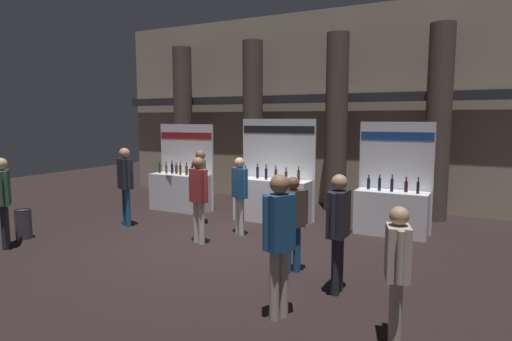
{
  "coord_description": "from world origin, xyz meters",
  "views": [
    {
      "loc": [
        4.66,
        -7.15,
        2.51
      ],
      "look_at": [
        0.52,
        0.94,
        1.41
      ],
      "focal_mm": 30.03,
      "sensor_mm": 36.0,
      "label": 1
    }
  ],
  "objects_px": {
    "exhibitor_booth_1": "(273,196)",
    "visitor_5": "(293,217)",
    "visitor_0": "(279,233)",
    "exhibitor_booth_2": "(392,207)",
    "visitor_2": "(125,179)",
    "visitor_4": "(338,222)",
    "trash_bin": "(23,224)",
    "visitor_1": "(240,189)",
    "visitor_7": "(397,264)",
    "exhibitor_booth_0": "(181,188)",
    "visitor_6": "(198,193)",
    "visitor_8": "(3,194)",
    "visitor_3": "(201,180)"
  },
  "relations": [
    {
      "from": "exhibitor_booth_1",
      "to": "visitor_3",
      "type": "distance_m",
      "value": 1.81
    },
    {
      "from": "visitor_0",
      "to": "exhibitor_booth_2",
      "type": "bearing_deg",
      "value": 20.59
    },
    {
      "from": "visitor_0",
      "to": "exhibitor_booth_1",
      "type": "bearing_deg",
      "value": 53.06
    },
    {
      "from": "visitor_6",
      "to": "visitor_8",
      "type": "height_order",
      "value": "visitor_8"
    },
    {
      "from": "visitor_6",
      "to": "visitor_4",
      "type": "bearing_deg",
      "value": -4.69
    },
    {
      "from": "visitor_7",
      "to": "exhibitor_booth_1",
      "type": "bearing_deg",
      "value": -157.43
    },
    {
      "from": "exhibitor_booth_0",
      "to": "visitor_7",
      "type": "relative_size",
      "value": 1.5
    },
    {
      "from": "visitor_1",
      "to": "visitor_7",
      "type": "xyz_separation_m",
      "value": [
        3.79,
        -3.23,
        -0.07
      ]
    },
    {
      "from": "exhibitor_booth_0",
      "to": "visitor_2",
      "type": "height_order",
      "value": "exhibitor_booth_0"
    },
    {
      "from": "exhibitor_booth_0",
      "to": "visitor_1",
      "type": "height_order",
      "value": "exhibitor_booth_0"
    },
    {
      "from": "visitor_2",
      "to": "visitor_1",
      "type": "bearing_deg",
      "value": 34.83
    },
    {
      "from": "visitor_2",
      "to": "visitor_3",
      "type": "xyz_separation_m",
      "value": [
        1.46,
        0.96,
        -0.04
      ]
    },
    {
      "from": "visitor_2",
      "to": "visitor_7",
      "type": "distance_m",
      "value": 7.06
    },
    {
      "from": "visitor_5",
      "to": "visitor_6",
      "type": "bearing_deg",
      "value": -60.91
    },
    {
      "from": "visitor_1",
      "to": "visitor_5",
      "type": "distance_m",
      "value": 2.51
    },
    {
      "from": "exhibitor_booth_0",
      "to": "visitor_7",
      "type": "height_order",
      "value": "exhibitor_booth_0"
    },
    {
      "from": "visitor_0",
      "to": "visitor_7",
      "type": "xyz_separation_m",
      "value": [
        1.42,
        -0.0,
        -0.18
      ]
    },
    {
      "from": "visitor_0",
      "to": "visitor_1",
      "type": "xyz_separation_m",
      "value": [
        -2.38,
        3.23,
        -0.11
      ]
    },
    {
      "from": "visitor_1",
      "to": "visitor_4",
      "type": "height_order",
      "value": "visitor_4"
    },
    {
      "from": "visitor_5",
      "to": "visitor_8",
      "type": "bearing_deg",
      "value": -30.89
    },
    {
      "from": "visitor_5",
      "to": "visitor_1",
      "type": "bearing_deg",
      "value": -85.22
    },
    {
      "from": "visitor_0",
      "to": "visitor_4",
      "type": "height_order",
      "value": "visitor_0"
    },
    {
      "from": "exhibitor_booth_2",
      "to": "visitor_6",
      "type": "relative_size",
      "value": 1.39
    },
    {
      "from": "visitor_0",
      "to": "visitor_3",
      "type": "bearing_deg",
      "value": 72.59
    },
    {
      "from": "exhibitor_booth_1",
      "to": "visitor_8",
      "type": "bearing_deg",
      "value": -129.92
    },
    {
      "from": "exhibitor_booth_1",
      "to": "visitor_7",
      "type": "relative_size",
      "value": 1.59
    },
    {
      "from": "visitor_3",
      "to": "visitor_8",
      "type": "relative_size",
      "value": 1.01
    },
    {
      "from": "visitor_0",
      "to": "visitor_6",
      "type": "bearing_deg",
      "value": 78.15
    },
    {
      "from": "visitor_2",
      "to": "visitor_7",
      "type": "height_order",
      "value": "visitor_2"
    },
    {
      "from": "trash_bin",
      "to": "visitor_5",
      "type": "bearing_deg",
      "value": 7.19
    },
    {
      "from": "exhibitor_booth_1",
      "to": "visitor_2",
      "type": "bearing_deg",
      "value": -145.01
    },
    {
      "from": "visitor_7",
      "to": "visitor_8",
      "type": "relative_size",
      "value": 0.89
    },
    {
      "from": "exhibitor_booth_1",
      "to": "visitor_4",
      "type": "bearing_deg",
      "value": -53.12
    },
    {
      "from": "visitor_3",
      "to": "visitor_8",
      "type": "xyz_separation_m",
      "value": [
        -2.28,
        -3.36,
        0.0
      ]
    },
    {
      "from": "visitor_1",
      "to": "visitor_5",
      "type": "bearing_deg",
      "value": 172.38
    },
    {
      "from": "exhibitor_booth_2",
      "to": "visitor_5",
      "type": "bearing_deg",
      "value": -108.13
    },
    {
      "from": "exhibitor_booth_0",
      "to": "visitor_8",
      "type": "bearing_deg",
      "value": -101.32
    },
    {
      "from": "trash_bin",
      "to": "visitor_1",
      "type": "relative_size",
      "value": 0.37
    },
    {
      "from": "visitor_2",
      "to": "visitor_7",
      "type": "xyz_separation_m",
      "value": [
        6.53,
        -2.67,
        -0.18
      ]
    },
    {
      "from": "exhibitor_booth_1",
      "to": "trash_bin",
      "type": "distance_m",
      "value": 5.55
    },
    {
      "from": "visitor_2",
      "to": "visitor_6",
      "type": "distance_m",
      "value": 2.37
    },
    {
      "from": "visitor_0",
      "to": "visitor_4",
      "type": "distance_m",
      "value": 1.19
    },
    {
      "from": "visitor_1",
      "to": "visitor_7",
      "type": "distance_m",
      "value": 4.98
    },
    {
      "from": "visitor_2",
      "to": "visitor_3",
      "type": "distance_m",
      "value": 1.75
    },
    {
      "from": "visitor_1",
      "to": "visitor_5",
      "type": "xyz_separation_m",
      "value": [
        1.9,
        -1.64,
        -0.06
      ]
    },
    {
      "from": "exhibitor_booth_2",
      "to": "visitor_1",
      "type": "bearing_deg",
      "value": -152.53
    },
    {
      "from": "visitor_4",
      "to": "visitor_5",
      "type": "height_order",
      "value": "visitor_4"
    },
    {
      "from": "visitor_2",
      "to": "visitor_6",
      "type": "xyz_separation_m",
      "value": [
        2.33,
        -0.4,
        -0.08
      ]
    },
    {
      "from": "exhibitor_booth_2",
      "to": "visitor_2",
      "type": "distance_m",
      "value": 6.07
    },
    {
      "from": "exhibitor_booth_1",
      "to": "visitor_5",
      "type": "xyz_separation_m",
      "value": [
        1.78,
        -3.08,
        0.3
      ]
    }
  ]
}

